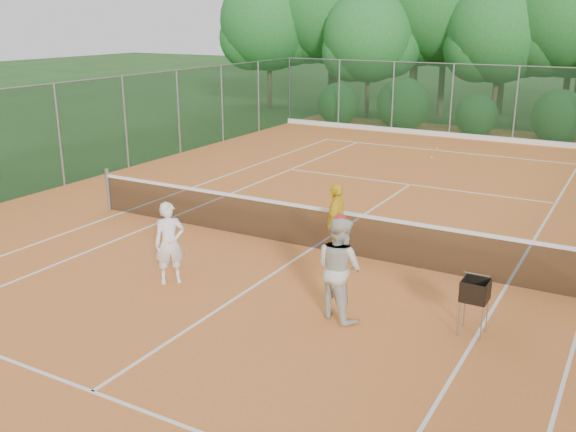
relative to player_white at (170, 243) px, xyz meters
The scene contains 13 objects.
ground 3.38m from the player_white, 63.32° to the left, with size 120.00×120.00×0.00m, color #204619.
clay_court 3.38m from the player_white, 63.32° to the left, with size 18.00×36.00×0.02m, color orange.
tennis_net 3.29m from the player_white, 63.32° to the left, with size 11.97×0.10×1.10m.
player_white is the anchor object (origin of this frame).
player_center_grp 3.39m from the player_white, ahead, with size 1.04×0.92×1.80m.
player_yellow 3.37m from the player_white, 48.62° to the left, with size 0.97×0.40×1.65m, color yellow.
ball_hopper 5.53m from the player_white, ahead, with size 0.40×0.40×0.91m.
stray_ball_a 14.66m from the player_white, 82.45° to the left, with size 0.07×0.07×0.07m, color gold.
stray_ball_b 15.09m from the player_white, 87.93° to the left, with size 0.07×0.07×0.07m, color yellow.
stray_ball_c 13.39m from the player_white, 86.20° to the left, with size 0.07×0.07×0.07m, color #E6F037.
court_markings 3.37m from the player_white, 63.32° to the left, with size 11.03×23.83×0.01m.
fence_back 18.01m from the player_white, 85.30° to the left, with size 18.07×0.07×3.00m.
tropical_treeline 23.73m from the player_white, 82.84° to the left, with size 32.10×8.49×15.03m.
Camera 1 is at (5.99, -11.65, 4.83)m, focal length 40.00 mm.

